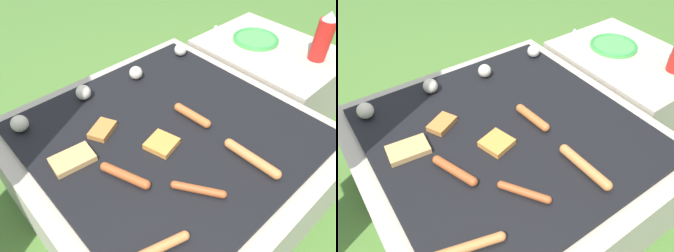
{
  "view_description": "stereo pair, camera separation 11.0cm",
  "coord_description": "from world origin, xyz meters",
  "views": [
    {
      "loc": [
        -0.55,
        -0.6,
        1.16
      ],
      "look_at": [
        0.0,
        0.0,
        0.4
      ],
      "focal_mm": 35.0,
      "sensor_mm": 36.0,
      "label": 1
    },
    {
      "loc": [
        -0.47,
        -0.67,
        1.16
      ],
      "look_at": [
        0.0,
        0.0,
        0.4
      ],
      "focal_mm": 35.0,
      "sensor_mm": 36.0,
      "label": 2
    }
  ],
  "objects": [
    {
      "name": "side_ledge",
      "position": [
        0.75,
        0.09,
        0.19
      ],
      "size": [
        0.49,
        0.64,
        0.38
      ],
      "color": "#A89E8C",
      "rests_on": "ground_plane"
    },
    {
      "name": "plate_colorful",
      "position": [
        0.75,
        0.18,
        0.39
      ],
      "size": [
        0.22,
        0.22,
        0.02
      ],
      "color": "#4CB24C",
      "rests_on": "side_ledge"
    },
    {
      "name": "sausage_mid_right",
      "position": [
        0.1,
        -0.28,
        0.4
      ],
      "size": [
        0.04,
        0.21,
        0.03
      ],
      "color": "#C6753D",
      "rests_on": "grill"
    },
    {
      "name": "bread_slice_center",
      "position": [
        -0.17,
        0.15,
        0.39
      ],
      "size": [
        0.12,
        0.1,
        0.02
      ],
      "color": "#B27033",
      "rests_on": "grill"
    },
    {
      "name": "grill",
      "position": [
        0.0,
        0.0,
        0.19
      ],
      "size": [
        0.98,
        0.98,
        0.38
      ],
      "color": "#A89E8C",
      "rests_on": "ground_plane"
    },
    {
      "name": "sausage_back_right",
      "position": [
        -0.23,
        -0.07,
        0.39
      ],
      "size": [
        0.08,
        0.17,
        0.03
      ],
      "color": "#A34C23",
      "rests_on": "grill"
    },
    {
      "name": "fork_utensil",
      "position": [
        0.74,
        0.32,
        0.38
      ],
      "size": [
        0.11,
        0.2,
        0.01
      ],
      "color": "silver",
      "rests_on": "side_ledge"
    },
    {
      "name": "condiment_bottle",
      "position": [
        0.81,
        -0.1,
        0.48
      ],
      "size": [
        0.07,
        0.07,
        0.22
      ],
      "color": "red",
      "rests_on": "side_ledge"
    },
    {
      "name": "bread_slice_left",
      "position": [
        -0.31,
        0.1,
        0.39
      ],
      "size": [
        0.14,
        0.1,
        0.02
      ],
      "color": "tan",
      "rests_on": "grill"
    },
    {
      "name": "ground_plane",
      "position": [
        0.0,
        0.0,
        0.0
      ],
      "size": [
        14.0,
        14.0,
        0.0
      ],
      "primitive_type": "plane",
      "color": "#47702D"
    },
    {
      "name": "sausage_front_left",
      "position": [
        -0.32,
        -0.3,
        0.39
      ],
      "size": [
        0.18,
        0.07,
        0.03
      ],
      "color": "#C6753D",
      "rests_on": "grill"
    },
    {
      "name": "sausage_front_center",
      "position": [
        0.1,
        -0.01,
        0.4
      ],
      "size": [
        0.04,
        0.16,
        0.03
      ],
      "color": "#B7602D",
      "rests_on": "grill"
    },
    {
      "name": "mushroom_row",
      "position": [
        -0.02,
        0.34,
        0.41
      ],
      "size": [
        0.81,
        0.08,
        0.06
      ],
      "color": "beige",
      "rests_on": "grill"
    },
    {
      "name": "bread_slice_right",
      "position": [
        -0.06,
        -0.04,
        0.39
      ],
      "size": [
        0.11,
        0.11,
        0.02
      ],
      "color": "#D18438",
      "rests_on": "grill"
    },
    {
      "name": "sausage_mid_left",
      "position": [
        -0.11,
        -0.25,
        0.39
      ],
      "size": [
        0.1,
        0.14,
        0.02
      ],
      "color": "#A34C23",
      "rests_on": "grill"
    }
  ]
}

